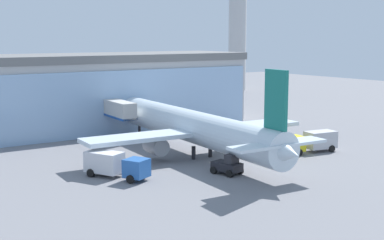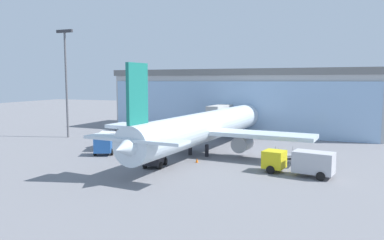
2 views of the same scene
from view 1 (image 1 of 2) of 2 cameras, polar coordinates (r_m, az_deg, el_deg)
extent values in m
plane|color=slate|center=(60.52, 4.57, -5.34)|extent=(240.00, 240.00, 0.00)
cube|color=#ADADAD|center=(88.24, -10.40, 2.63)|extent=(51.14, 17.45, 10.87)
cube|color=#93B4D9|center=(81.47, -8.28, 1.79)|extent=(49.37, 2.93, 9.78)
cube|color=slate|center=(87.80, -10.51, 6.55)|extent=(52.17, 17.80, 1.20)
cube|color=beige|center=(80.78, -8.59, 1.38)|extent=(3.47, 13.49, 2.40)
cube|color=#194799|center=(80.92, -8.57, 0.64)|extent=(3.51, 13.49, 0.30)
cylinder|color=#4C4C51|center=(85.77, -9.83, -0.11)|extent=(0.70, 0.70, 3.22)
cylinder|color=#B8B8B8|center=(149.69, 4.86, 8.81)|extent=(4.87, 4.87, 29.27)
cylinder|color=silver|center=(67.76, -0.18, -0.64)|extent=(7.60, 36.39, 4.06)
cone|color=silver|center=(83.63, -6.54, 1.14)|extent=(4.33, 3.39, 4.06)
cone|color=silver|center=(53.33, 9.85, -3.40)|extent=(4.03, 4.34, 3.65)
cube|color=silver|center=(66.31, 0.62, -1.20)|extent=(29.86, 7.10, 0.50)
cube|color=silver|center=(53.95, 9.17, -2.58)|extent=(11.18, 3.47, 0.30)
cube|color=#197266|center=(53.63, 8.95, 2.14)|extent=(0.67, 3.22, 5.99)
cylinder|color=gray|center=(64.29, -3.89, -2.77)|extent=(2.41, 3.39, 2.10)
cylinder|color=gray|center=(70.02, 4.33, -1.81)|extent=(2.41, 3.39, 2.10)
cylinder|color=black|center=(65.33, 0.17, -3.53)|extent=(0.50, 0.50, 1.60)
cylinder|color=black|center=(66.59, 1.97, -3.29)|extent=(0.50, 0.50, 1.60)
cylinder|color=black|center=(81.38, -5.63, -1.08)|extent=(0.40, 0.40, 1.60)
cube|color=#2659A5|center=(55.81, -5.94, -5.11)|extent=(2.91, 2.91, 1.90)
cube|color=silver|center=(58.24, -9.33, -4.44)|extent=(3.64, 4.55, 2.20)
cylinder|color=black|center=(56.92, -5.28, -5.81)|extent=(0.64, 0.94, 0.90)
cylinder|color=black|center=(55.18, -6.58, -6.30)|extent=(0.64, 0.94, 0.90)
cylinder|color=black|center=(59.94, -9.40, -5.14)|extent=(0.64, 0.94, 0.90)
cylinder|color=black|center=(58.29, -10.75, -5.58)|extent=(0.64, 0.94, 0.90)
cube|color=yellow|center=(69.17, 10.84, -2.48)|extent=(2.57, 2.57, 1.90)
cube|color=#B2B2B7|center=(71.70, 13.54, -2.04)|extent=(4.34, 2.91, 2.20)
cylinder|color=black|center=(68.51, 11.36, -3.42)|extent=(0.94, 0.46, 0.90)
cylinder|color=black|center=(70.23, 10.28, -3.08)|extent=(0.94, 0.46, 0.90)
cylinder|color=black|center=(71.72, 14.68, -2.98)|extent=(0.94, 0.46, 0.90)
cylinder|color=black|center=(73.37, 13.57, -2.67)|extent=(0.94, 0.46, 0.90)
cube|color=gray|center=(74.53, 6.91, -2.25)|extent=(3.20, 2.55, 0.16)
cylinder|color=black|center=(73.30, 7.07, -2.68)|extent=(0.45, 0.28, 0.44)
cylinder|color=gray|center=(73.13, 7.08, -2.05)|extent=(0.08, 0.08, 0.90)
cylinder|color=black|center=(73.87, 6.04, -2.57)|extent=(0.45, 0.28, 0.44)
cylinder|color=gray|center=(73.71, 6.05, -1.94)|extent=(0.08, 0.08, 0.90)
cylinder|color=black|center=(75.31, 7.76, -2.38)|extent=(0.45, 0.28, 0.44)
cylinder|color=gray|center=(75.15, 7.77, -1.76)|extent=(0.08, 0.08, 0.90)
cylinder|color=black|center=(75.87, 6.76, -2.28)|extent=(0.45, 0.28, 0.44)
cylinder|color=gray|center=(75.72, 6.77, -1.66)|extent=(0.08, 0.08, 0.90)
cube|color=black|center=(58.59, 3.74, -4.96)|extent=(2.36, 3.48, 0.90)
cube|color=#26262B|center=(57.98, 4.24, -4.15)|extent=(1.56, 1.24, 1.00)
cylinder|color=black|center=(58.72, 2.33, -5.37)|extent=(0.49, 0.85, 0.80)
cylinder|color=black|center=(60.06, 3.45, -5.05)|extent=(0.49, 0.85, 0.80)
cylinder|color=black|center=(57.34, 4.04, -5.73)|extent=(0.49, 0.85, 0.80)
cylinder|color=black|center=(58.71, 5.14, -5.40)|extent=(0.49, 0.85, 0.80)
cone|color=orange|center=(63.85, 4.16, -4.33)|extent=(0.36, 0.36, 0.55)
cone|color=orange|center=(76.11, 10.01, -2.28)|extent=(0.36, 0.36, 0.55)
camera|label=2|loc=(56.65, 47.97, 0.98)|focal=35.00mm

